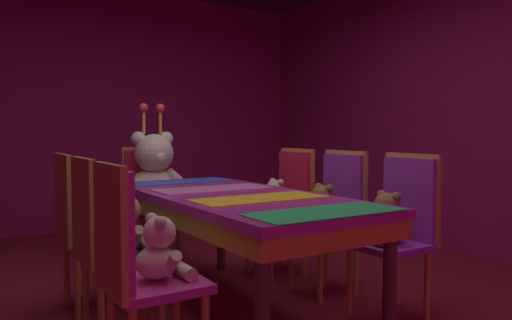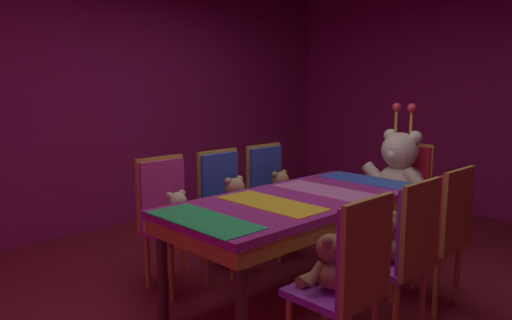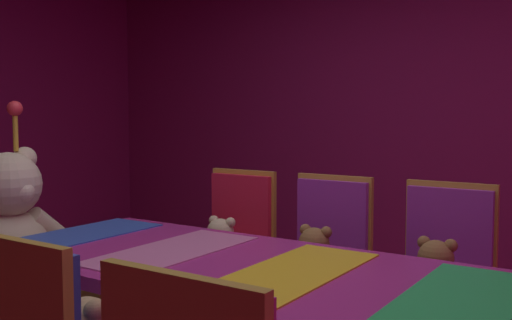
% 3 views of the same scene
% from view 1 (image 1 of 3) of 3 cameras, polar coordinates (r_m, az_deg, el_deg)
% --- Properties ---
extents(ground_plane, '(7.90, 7.90, 0.00)m').
position_cam_1_polar(ground_plane, '(3.20, -2.42, -17.19)').
color(ground_plane, maroon).
extents(wall_back, '(5.20, 0.12, 2.80)m').
position_cam_1_polar(wall_back, '(6.00, -17.89, 5.78)').
color(wall_back, '#8C1959').
rests_on(wall_back, ground_plane).
extents(wall_right, '(0.12, 6.40, 2.80)m').
position_cam_1_polar(wall_right, '(4.85, 25.45, 6.27)').
color(wall_right, '#8C1959').
rests_on(wall_right, ground_plane).
extents(banquet_table, '(0.90, 2.02, 0.75)m').
position_cam_1_polar(banquet_table, '(3.03, -2.45, -5.56)').
color(banquet_table, '#B22D8C').
rests_on(banquet_table, ground_plane).
extents(chair_left_0, '(0.42, 0.41, 0.98)m').
position_cam_1_polar(chair_left_0, '(2.21, -14.54, -10.43)').
color(chair_left_0, '#CC338C').
rests_on(chair_left_0, ground_plane).
extents(teddy_left_0, '(0.24, 0.31, 0.29)m').
position_cam_1_polar(teddy_left_0, '(2.26, -10.99, -10.40)').
color(teddy_left_0, beige).
rests_on(teddy_left_0, chair_left_0).
extents(chair_left_1, '(0.42, 0.41, 0.98)m').
position_cam_1_polar(chair_left_1, '(2.74, -17.76, -7.83)').
color(chair_left_1, '#2D47B2').
rests_on(chair_left_1, ground_plane).
extents(teddy_left_1, '(0.27, 0.35, 0.33)m').
position_cam_1_polar(teddy_left_1, '(2.78, -14.80, -7.59)').
color(teddy_left_1, tan).
rests_on(teddy_left_1, chair_left_1).
extents(chair_left_2, '(0.42, 0.41, 0.98)m').
position_cam_1_polar(chair_left_2, '(3.25, -20.07, -6.14)').
color(chair_left_2, '#2D47B2').
rests_on(chair_left_2, ground_plane).
extents(teddy_left_2, '(0.25, 0.33, 0.31)m').
position_cam_1_polar(teddy_left_2, '(3.29, -17.57, -6.10)').
color(teddy_left_2, '#9E7247').
rests_on(teddy_left_2, chair_left_2).
extents(chair_right_0, '(0.42, 0.41, 0.98)m').
position_cam_1_polar(chair_right_0, '(3.14, 16.64, -6.41)').
color(chair_right_0, purple).
rests_on(chair_right_0, ground_plane).
extents(teddy_right_0, '(0.25, 0.33, 0.31)m').
position_cam_1_polar(teddy_right_0, '(3.04, 14.82, -6.84)').
color(teddy_right_0, olive).
rests_on(teddy_right_0, chair_right_0).
extents(chair_right_1, '(0.42, 0.41, 0.98)m').
position_cam_1_polar(chair_right_1, '(3.53, 9.39, -5.27)').
color(chair_right_1, purple).
rests_on(chair_right_1, ground_plane).
extents(teddy_right_1, '(0.25, 0.32, 0.30)m').
position_cam_1_polar(teddy_right_1, '(3.44, 7.57, -5.63)').
color(teddy_right_1, olive).
rests_on(teddy_right_1, chair_right_1).
extents(chair_right_2, '(0.42, 0.41, 0.98)m').
position_cam_1_polar(chair_right_2, '(3.94, 3.88, -4.35)').
color(chair_right_2, red).
rests_on(chair_right_2, ground_plane).
extents(teddy_right_2, '(0.24, 0.31, 0.29)m').
position_cam_1_polar(teddy_right_2, '(3.86, 2.14, -4.69)').
color(teddy_right_2, beige).
rests_on(teddy_right_2, chair_right_2).
extents(throne_chair, '(0.41, 0.42, 0.98)m').
position_cam_1_polar(throne_chair, '(4.43, -12.41, -3.58)').
color(throne_chair, red).
rests_on(throne_chair, ground_plane).
extents(king_teddy_bear, '(0.70, 0.54, 0.90)m').
position_cam_1_polar(king_teddy_bear, '(4.26, -11.66, -1.81)').
color(king_teddy_bear, beige).
rests_on(king_teddy_bear, throne_chair).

